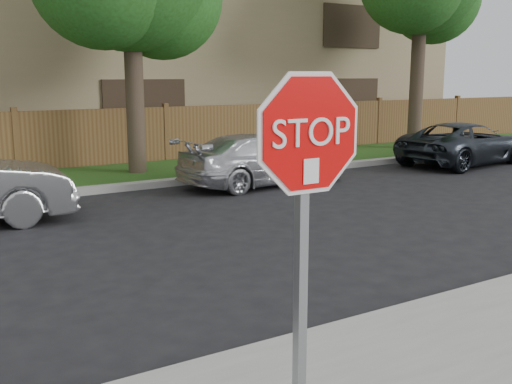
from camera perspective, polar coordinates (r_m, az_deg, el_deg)
ground at (r=5.63m, az=-0.21°, el=-15.11°), size 90.00×90.00×0.00m
far_curb at (r=12.97m, az=-19.18°, el=-0.22°), size 70.00×0.30×0.15m
grass_strip at (r=14.57m, az=-20.58°, el=0.81°), size 70.00×3.00×0.12m
fence at (r=16.03m, az=-21.87°, el=4.28°), size 70.00×0.12×1.60m
stop_sign at (r=3.59m, az=4.83°, el=0.50°), size 1.01×0.13×2.55m
sedan_right at (r=13.67m, az=0.61°, el=3.12°), size 4.15×1.96×1.17m
sedan_far_right at (r=17.81m, az=19.26°, el=4.38°), size 4.45×2.46×1.18m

